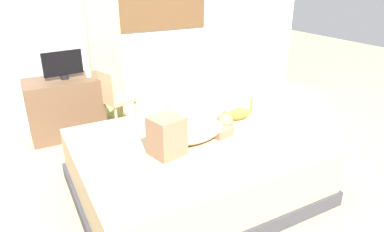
{
  "coord_description": "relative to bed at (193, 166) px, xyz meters",
  "views": [
    {
      "loc": [
        -1.4,
        -2.31,
        1.96
      ],
      "look_at": [
        0.05,
        0.36,
        0.69
      ],
      "focal_mm": 32.04,
      "sensor_mm": 36.0,
      "label": 1
    }
  ],
  "objects": [
    {
      "name": "desk",
      "position": [
        -0.83,
        1.89,
        0.11
      ],
      "size": [
        0.9,
        0.56,
        0.74
      ],
      "color": "brown",
      "rests_on": "ground"
    },
    {
      "name": "cup",
      "position": [
        -0.5,
        1.84,
        0.52
      ],
      "size": [
        0.07,
        0.07,
        0.09
      ],
      "primitive_type": "cylinder",
      "color": "white",
      "rests_on": "desk"
    },
    {
      "name": "tv_monitor",
      "position": [
        -0.78,
        1.89,
        0.66
      ],
      "size": [
        0.48,
        0.1,
        0.35
      ],
      "color": "black",
      "rests_on": "desk"
    },
    {
      "name": "person_lying",
      "position": [
        -0.04,
        -0.05,
        0.38
      ],
      "size": [
        0.94,
        0.45,
        0.34
      ],
      "color": "#CCB299",
      "rests_on": "bed"
    },
    {
      "name": "back_wall_with_window",
      "position": [
        0.06,
        2.29,
        1.19
      ],
      "size": [
        6.4,
        0.14,
        2.9
      ],
      "color": "silver",
      "rests_on": "ground"
    },
    {
      "name": "cat",
      "position": [
        0.63,
        0.2,
        0.34
      ],
      "size": [
        0.36,
        0.13,
        0.21
      ],
      "color": "#C67A2D",
      "rests_on": "bed"
    },
    {
      "name": "chair_by_desk",
      "position": [
        -0.28,
        1.59,
        0.24
      ],
      "size": [
        0.48,
        0.48,
        0.86
      ],
      "color": "tan",
      "rests_on": "ground"
    },
    {
      "name": "ground_plane",
      "position": [
        0.05,
        -0.16,
        -0.26
      ],
      "size": [
        16.0,
        16.0,
        0.0
      ],
      "primitive_type": "plane",
      "color": "tan"
    },
    {
      "name": "bed",
      "position": [
        0.0,
        0.0,
        0.0
      ],
      "size": [
        2.14,
        1.73,
        0.54
      ],
      "color": "#38383D",
      "rests_on": "ground"
    },
    {
      "name": "curtain_left",
      "position": [
        -0.17,
        2.17,
        1.08
      ],
      "size": [
        0.44,
        0.06,
        2.7
      ],
      "primitive_type": "cube",
      "color": "#ADCC75",
      "rests_on": "ground"
    }
  ]
}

